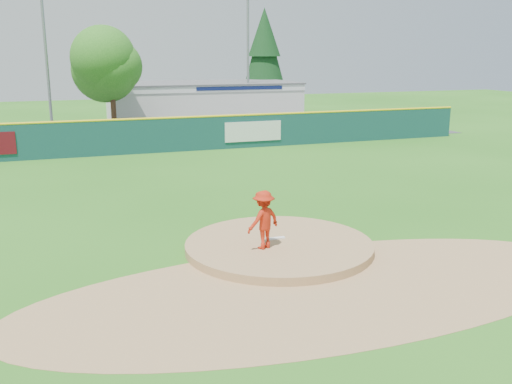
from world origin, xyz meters
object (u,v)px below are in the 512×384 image
object	(u,v)px
pitcher	(264,220)
pool_building_grp	(203,102)
light_pole_left	(45,47)
light_pole_right	(248,54)
conifer_tree	(264,54)
van	(152,129)
deciduous_tree	(111,70)

from	to	relation	value
pitcher	pool_building_grp	bearing A→B (deg)	-123.62
light_pole_left	light_pole_right	distance (m)	15.14
conifer_tree	light_pole_left	xyz separation A→B (m)	(-19.00, -9.00, 0.51)
van	conifer_tree	size ratio (longest dim) A/B	0.50
deciduous_tree	pool_building_grp	bearing A→B (deg)	41.16
pool_building_grp	van	bearing A→B (deg)	-123.71
deciduous_tree	light_pole_right	world-z (taller)	light_pole_right
pitcher	van	size ratio (longest dim) A/B	0.35
conifer_tree	light_pole_right	size ratio (longest dim) A/B	0.95
deciduous_tree	light_pole_left	distance (m)	4.72
van	deciduous_tree	world-z (taller)	deciduous_tree
pool_building_grp	deciduous_tree	size ratio (longest dim) A/B	2.07
pool_building_grp	conifer_tree	xyz separation A→B (m)	(7.00, 4.01, 3.88)
pool_building_grp	deciduous_tree	world-z (taller)	deciduous_tree
pool_building_grp	light_pole_right	size ratio (longest dim) A/B	1.52
light_pole_left	light_pole_right	bearing A→B (deg)	7.59
pitcher	pool_building_grp	world-z (taller)	pool_building_grp
pool_building_grp	light_pole_left	bearing A→B (deg)	-157.40
conifer_tree	light_pole_right	bearing A→B (deg)	-119.74
light_pole_right	pitcher	bearing A→B (deg)	-108.14
pitcher	light_pole_left	world-z (taller)	light_pole_left
van	deciduous_tree	xyz separation A→B (m)	(-2.26, 1.60, 3.88)
pool_building_grp	light_pole_left	xyz separation A→B (m)	(-12.00, -4.99, 4.39)
deciduous_tree	light_pole_left	xyz separation A→B (m)	(-4.00, 2.00, 1.50)
deciduous_tree	pitcher	bearing A→B (deg)	-86.86
van	conifer_tree	world-z (taller)	conifer_tree
van	light_pole_right	distance (m)	11.46
deciduous_tree	light_pole_right	distance (m)	11.75
van	light_pole_right	world-z (taller)	light_pole_right
pitcher	van	xyz separation A→B (m)	(0.88, 23.73, -0.41)
light_pole_left	light_pole_right	world-z (taller)	light_pole_left
pitcher	light_pole_left	xyz separation A→B (m)	(-5.39, 27.33, 4.97)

